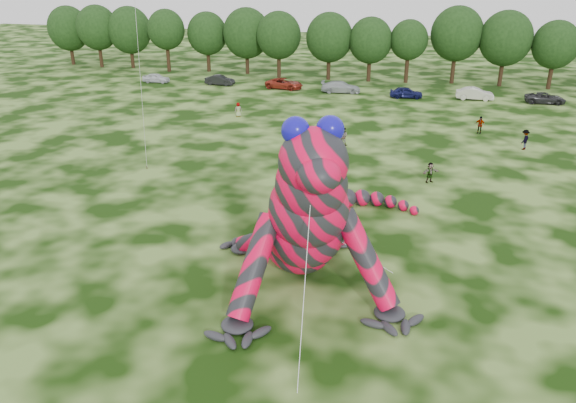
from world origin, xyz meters
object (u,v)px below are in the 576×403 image
at_px(tree_5, 247,41).
at_px(spectator_0, 307,137).
at_px(tree_9, 408,51).
at_px(car_3, 341,87).
at_px(inflatable_gecko, 297,182).
at_px(tree_0, 69,35).
at_px(car_2, 284,84).
at_px(spectator_3, 480,125).
at_px(car_6, 545,98).
at_px(tree_4, 208,42).
at_px(tree_6, 279,45).
at_px(tree_10, 456,45).
at_px(tree_2, 130,37).
at_px(tree_11, 504,49).
at_px(car_1, 220,80).
at_px(tree_8, 370,49).
at_px(car_4, 406,92).
at_px(tree_7, 329,46).
at_px(tree_3, 167,41).
at_px(spectator_2, 525,140).
at_px(spectator_5, 430,172).
at_px(tree_12, 554,55).
at_px(car_0, 156,78).
at_px(car_5, 475,94).
at_px(spectator_4, 238,110).
at_px(tree_1, 98,36).
at_px(spectator_1, 343,136).

relative_size(tree_5, spectator_0, 6.20).
bearing_deg(tree_9, car_3, -129.66).
relative_size(inflatable_gecko, tree_0, 1.98).
xyz_separation_m(car_2, spectator_3, (24.49, -16.26, 0.15)).
bearing_deg(car_6, spectator_0, 133.93).
xyz_separation_m(tree_5, car_2, (8.66, -9.94, -4.19)).
relative_size(tree_4, tree_6, 0.95).
height_order(tree_10, car_3, tree_10).
height_order(tree_2, tree_11, tree_11).
relative_size(car_1, car_6, 0.88).
bearing_deg(tree_4, tree_5, -2.43).
relative_size(tree_8, car_6, 1.92).
bearing_deg(tree_2, spectator_0, -42.96).
distance_m(car_4, car_6, 16.46).
bearing_deg(tree_7, tree_3, 179.41).
height_order(spectator_2, spectator_3, spectator_2).
bearing_deg(tree_0, tree_3, -6.56).
height_order(inflatable_gecko, car_6, inflatable_gecko).
relative_size(car_1, spectator_5, 2.60).
bearing_deg(car_4, car_1, 77.40).
xyz_separation_m(tree_12, car_0, (-53.32, -9.67, -3.83)).
relative_size(tree_10, car_3, 2.07).
height_order(tree_6, tree_12, tree_6).
height_order(car_5, spectator_4, spectator_4).
height_order(tree_0, car_5, tree_0).
relative_size(tree_3, spectator_3, 5.54).
relative_size(tree_0, car_5, 2.10).
height_order(tree_6, car_0, tree_6).
distance_m(tree_3, tree_5, 12.67).
height_order(tree_2, car_5, tree_2).
xyz_separation_m(tree_0, tree_1, (6.20, -1.18, 0.15)).
bearing_deg(tree_12, tree_4, 178.88).
bearing_deg(tree_11, tree_12, -4.18).
height_order(car_0, spectator_3, spectator_3).
xyz_separation_m(tree_2, tree_8, (38.80, -1.78, -0.35)).
relative_size(tree_0, tree_6, 1.00).
distance_m(tree_0, spectator_0, 60.58).
bearing_deg(tree_1, tree_3, -4.45).
xyz_separation_m(tree_5, tree_9, (24.19, -1.09, -0.56)).
distance_m(tree_3, tree_6, 18.16).
xyz_separation_m(tree_7, car_6, (28.34, -8.66, -4.09)).
relative_size(tree_4, tree_11, 0.90).
xyz_separation_m(inflatable_gecko, car_0, (-32.35, 46.00, -4.06)).
bearing_deg(tree_9, spectator_1, -95.84).
bearing_deg(tree_4, tree_2, 179.79).
height_order(car_2, spectator_3, spectator_3).
bearing_deg(tree_0, car_2, -14.99).
bearing_deg(tree_2, inflatable_gecko, -53.42).
xyz_separation_m(tree_0, spectator_5, (60.32, -42.40, -3.97)).
relative_size(inflatable_gecko, tree_7, 1.99).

